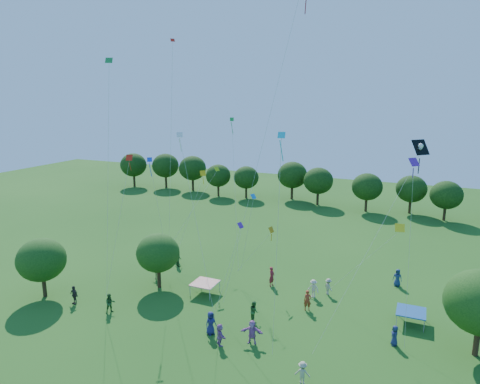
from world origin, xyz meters
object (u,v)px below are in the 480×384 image
Objects in this scene: near_tree_north at (158,253)px; near_tree_west at (41,260)px; red_high_kite at (290,34)px; pirate_kite at (418,151)px; tent_blue at (411,312)px; tent_red_stripe at (205,283)px.

near_tree_west is at bearing -145.70° from near_tree_north.
near_tree_west is 28.45m from red_high_kite.
near_tree_north is 22.46m from red_high_kite.
pirate_kite is (30.07, 7.08, 10.40)m from near_tree_west.
near_tree_west is at bearing -165.16° from tent_blue.
near_tree_west is at bearing -166.74° from pirate_kite.
near_tree_north is at bearing 34.30° from near_tree_west.
near_tree_north is 0.39× the size of pirate_kite.
pirate_kite is (21.64, 1.33, 10.47)m from near_tree_north.
red_high_kite reaches higher than near_tree_north.
red_high_kite is at bearing 13.32° from near_tree_west.
red_high_kite reaches higher than tent_red_stripe.
near_tree_north reaches higher than tent_blue.
red_high_kite reaches higher than near_tree_west.
near_tree_west is 14.70m from tent_red_stripe.
tent_red_stripe is 21.36m from pirate_kite.
near_tree_west is 1.03× the size of near_tree_north.
near_tree_west is at bearing -154.37° from tent_red_stripe.
pirate_kite reaches higher than near_tree_north.
pirate_kite is (-0.54, -1.03, 12.89)m from tent_blue.
red_high_kite is at bearing -166.89° from pirate_kite.
near_tree_north is 2.40× the size of tent_blue.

